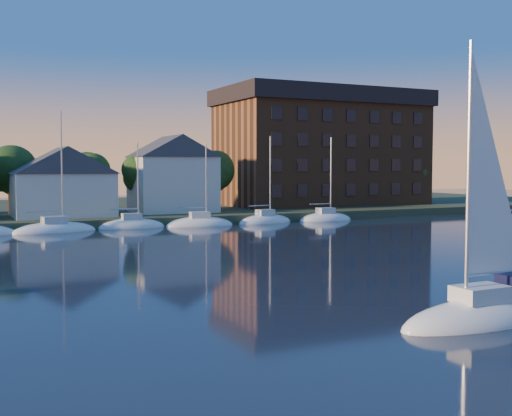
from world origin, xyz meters
TOP-DOWN VIEW (x-y plane):
  - ground at (0.00, 0.00)m, footprint 260.00×260.00m
  - shoreline_land at (0.00, 75.00)m, footprint 160.00×50.00m
  - wooden_dock at (0.00, 52.00)m, footprint 120.00×3.00m
  - clubhouse_centre at (-6.00, 57.00)m, footprint 11.55×8.40m
  - clubhouse_east at (8.00, 59.00)m, footprint 10.50×8.40m
  - condo_block at (34.00, 64.95)m, footprint 31.00×17.00m
  - tree_line at (2.00, 63.00)m, footprint 93.40×5.40m
  - moored_fleet at (-8.00, 49.00)m, footprint 71.50×2.40m
  - hero_sailboat at (2.71, 0.86)m, footprint 8.38×2.70m

SIDE VIEW (x-z plane):
  - ground at x=0.00m, z-range 0.00..0.00m
  - shoreline_land at x=0.00m, z-range -1.00..1.00m
  - wooden_dock at x=0.00m, z-range -0.50..0.50m
  - moored_fleet at x=-8.00m, z-range -5.93..6.12m
  - hero_sailboat at x=2.71m, z-range -6.05..7.17m
  - clubhouse_centre at x=-6.00m, z-range 1.09..9.17m
  - clubhouse_east at x=8.00m, z-range 1.10..10.90m
  - tree_line at x=2.00m, z-range 2.73..11.63m
  - condo_block at x=34.00m, z-range 1.09..18.49m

